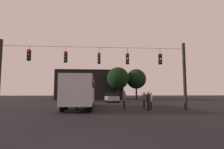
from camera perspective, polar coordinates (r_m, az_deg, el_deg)
ground_plane at (r=29.50m, az=-4.86°, el=-8.61°), size 168.00×168.00×0.00m
overhead_signal_span at (r=16.53m, az=-4.92°, el=1.69°), size 16.58×0.44×6.15m
city_bus at (r=19.49m, az=-9.42°, el=-4.60°), size 2.57×11.00×3.00m
car_near_right at (r=30.78m, az=-0.11°, el=-7.03°), size 2.15×4.45×1.52m
car_far_left at (r=34.69m, az=-7.94°, el=-6.82°), size 2.09×4.43×1.52m
pedestrian_crossing_left at (r=19.10m, az=11.13°, el=-7.27°), size 0.31×0.40×1.69m
pedestrian_crossing_center at (r=20.26m, az=9.78°, el=-7.28°), size 0.31×0.40×1.64m
pedestrian_crossing_right at (r=17.44m, az=11.83°, el=-7.68°), size 0.33×0.41×1.57m
pedestrian_near_bus at (r=16.43m, az=11.02°, el=-7.74°), size 0.32×0.41×1.61m
pedestrian_trailing at (r=17.79m, az=-10.72°, el=-7.51°), size 0.25×0.37×1.64m
pedestrian_far_side at (r=17.45m, az=3.76°, el=-7.41°), size 0.26×0.37×1.74m
corner_building at (r=48.91m, az=-6.61°, el=-3.41°), size 15.46×13.95×6.83m
tree_left_silhouette at (r=40.66m, az=1.82°, el=-1.16°), size 4.81×4.81×7.14m
tree_behind_building at (r=44.62m, az=7.43°, el=-1.37°), size 4.68×4.68×7.19m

